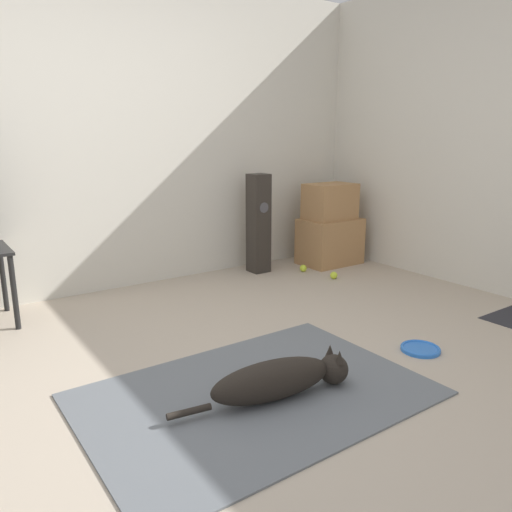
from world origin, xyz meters
TOP-DOWN VIEW (x-y plane):
  - ground_plane at (0.00, 0.00)m, footprint 12.00×12.00m
  - wall_back at (0.00, 2.10)m, footprint 8.00×0.06m
  - area_rug at (0.03, -0.08)m, footprint 1.68×1.16m
  - dog at (0.11, -0.18)m, footprint 0.96×0.27m
  - frisbee at (1.15, -0.22)m, footprint 0.24×0.24m
  - cardboard_box_lower at (2.15, 1.65)m, footprint 0.58×0.41m
  - cardboard_box_upper at (2.13, 1.65)m, footprint 0.48×0.33m
  - floor_speaker at (1.39, 1.81)m, footprint 0.17×0.18m
  - tennis_ball_by_boxes at (1.79, 1.21)m, footprint 0.07×0.07m
  - tennis_ball_near_speaker at (1.73, 1.56)m, footprint 0.07×0.07m

SIDE VIEW (x-z plane):
  - ground_plane at x=0.00m, z-range 0.00..0.00m
  - area_rug at x=0.03m, z-range 0.00..0.01m
  - frisbee at x=1.15m, z-range 0.00..0.03m
  - tennis_ball_by_boxes at x=1.79m, z-range 0.00..0.07m
  - tennis_ball_near_speaker at x=1.73m, z-range 0.00..0.07m
  - dog at x=0.11m, z-range 0.01..0.21m
  - cardboard_box_lower at x=2.15m, z-range 0.00..0.46m
  - floor_speaker at x=1.39m, z-range 0.00..0.92m
  - cardboard_box_upper at x=2.13m, z-range 0.46..0.80m
  - wall_back at x=0.00m, z-range 0.00..2.55m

